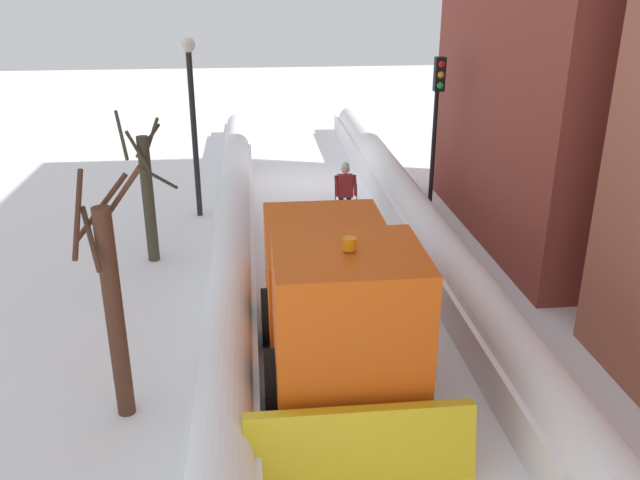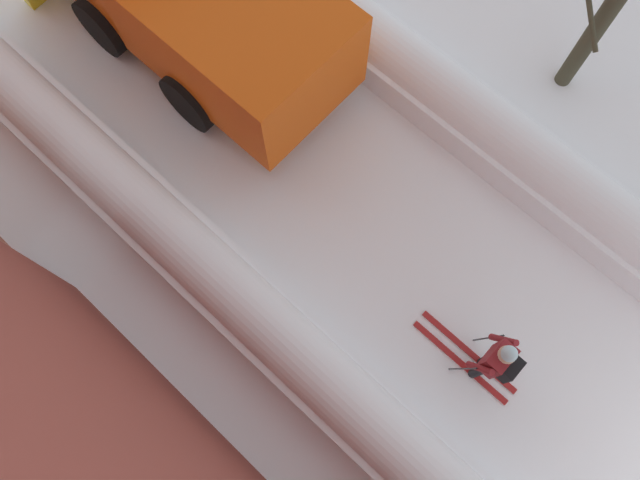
{
  "view_description": "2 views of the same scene",
  "coord_description": "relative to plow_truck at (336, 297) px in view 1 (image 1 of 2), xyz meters",
  "views": [
    {
      "loc": [
        1.84,
        21.42,
        6.61
      ],
      "look_at": [
        0.57,
        9.25,
        1.68
      ],
      "focal_mm": 37.31,
      "sensor_mm": 36.0,
      "label": 1
    },
    {
      "loc": [
        -3.06,
        5.03,
        9.53
      ],
      "look_at": [
        -1.06,
        6.87,
        1.14
      ],
      "focal_mm": 34.36,
      "sensor_mm": 36.0,
      "label": 2
    }
  ],
  "objects": [
    {
      "name": "ground_plane",
      "position": [
        -0.51,
        -1.36,
        -1.48
      ],
      "size": [
        80.0,
        80.0,
        0.0
      ],
      "primitive_type": "plane",
      "color": "white"
    },
    {
      "name": "snowbank_left",
      "position": [
        -2.94,
        -1.36,
        -0.91
      ],
      "size": [
        1.1,
        36.0,
        1.22
      ],
      "color": "white",
      "rests_on": "ground"
    },
    {
      "name": "snowbank_right",
      "position": [
        1.91,
        -1.36,
        -1.03
      ],
      "size": [
        1.1,
        36.0,
        1.02
      ],
      "color": "white",
      "rests_on": "ground"
    },
    {
      "name": "building_brick_near",
      "position": [
        -8.13,
        -6.28,
        4.46
      ],
      "size": [
        7.29,
        8.83,
        11.86
      ],
      "color": "brown",
      "rests_on": "ground"
    },
    {
      "name": "plow_truck",
      "position": [
        0.0,
        0.0,
        0.0
      ],
      "size": [
        3.2,
        5.98,
        3.12
      ],
      "color": "#DB510F",
      "rests_on": "ground"
    },
    {
      "name": "skier",
      "position": [
        -1.2,
        -7.43,
        -0.48
      ],
      "size": [
        0.62,
        1.8,
        1.81
      ],
      "color": "black",
      "rests_on": "ground"
    },
    {
      "name": "traffic_light_pole",
      "position": [
        -3.78,
        -7.81,
        1.69
      ],
      "size": [
        0.28,
        0.42,
        4.53
      ],
      "color": "black",
      "rests_on": "ground"
    },
    {
      "name": "street_lamp",
      "position": [
        2.93,
        -8.59,
        1.72
      ],
      "size": [
        0.4,
        0.4,
        5.02
      ],
      "color": "black",
      "rests_on": "ground"
    },
    {
      "name": "bare_tree_near",
      "position": [
        3.85,
        -5.39,
        0.26
      ],
      "size": [
        1.37,
        1.36,
        3.66
      ],
      "color": "#3C3928",
      "rests_on": "ground"
    },
    {
      "name": "bare_tree_mid",
      "position": [
        3.52,
        0.82,
        0.45
      ],
      "size": [
        1.15,
        1.16,
        4.14
      ],
      "color": "#4C2C1E",
      "rests_on": "ground"
    }
  ]
}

